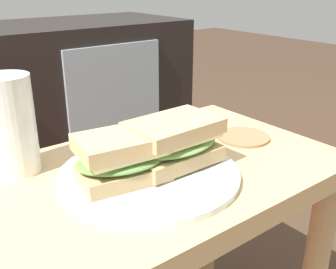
% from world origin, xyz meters
% --- Properties ---
extents(side_table, '(0.56, 0.36, 0.46)m').
position_xyz_m(side_table, '(0.00, 0.00, 0.37)').
color(side_table, tan).
rests_on(side_table, ground).
extents(tv_cabinet, '(0.96, 0.46, 0.58)m').
position_xyz_m(tv_cabinet, '(0.22, 0.95, 0.29)').
color(tv_cabinet, black).
rests_on(tv_cabinet, ground).
extents(plate, '(0.27, 0.27, 0.01)m').
position_xyz_m(plate, '(-0.04, -0.02, 0.47)').
color(plate, silver).
rests_on(plate, side_table).
extents(sandwich_front, '(0.14, 0.11, 0.07)m').
position_xyz_m(sandwich_front, '(-0.08, -0.01, 0.50)').
color(sandwich_front, tan).
rests_on(sandwich_front, plate).
extents(sandwich_back, '(0.14, 0.10, 0.07)m').
position_xyz_m(sandwich_back, '(0.01, -0.02, 0.51)').
color(sandwich_back, tan).
rests_on(sandwich_back, plate).
extents(beer_glass, '(0.07, 0.07, 0.15)m').
position_xyz_m(beer_glass, '(-0.18, 0.12, 0.53)').
color(beer_glass, silver).
rests_on(beer_glass, side_table).
extents(coaster, '(0.09, 0.09, 0.01)m').
position_xyz_m(coaster, '(0.19, 0.00, 0.46)').
color(coaster, '#996B47').
rests_on(coaster, side_table).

